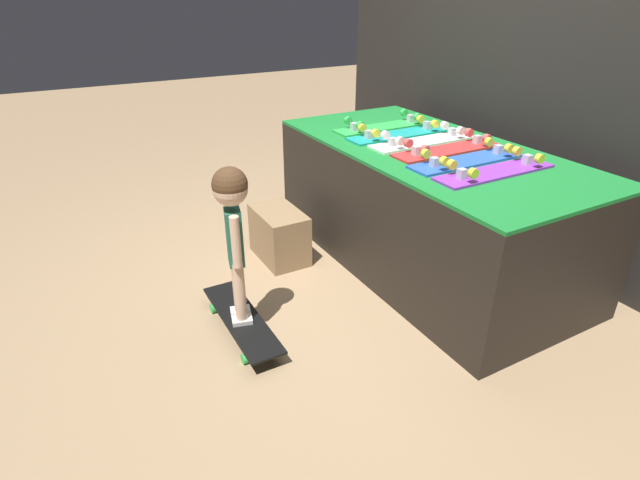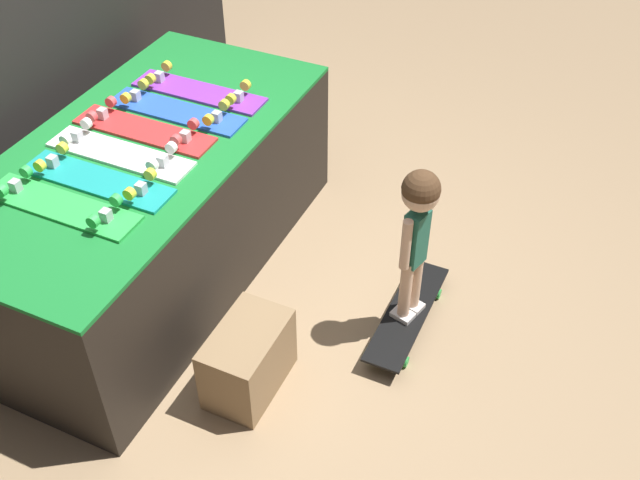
# 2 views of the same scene
# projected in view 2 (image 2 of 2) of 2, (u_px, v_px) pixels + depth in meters

# --- Properties ---
(ground_plane) EXTENTS (16.00, 16.00, 0.00)m
(ground_plane) POSITION_uv_depth(u_px,v_px,m) (257.00, 299.00, 3.86)
(ground_plane) COLOR #9E7F5B
(display_rack) EXTENTS (2.13, 1.04, 0.79)m
(display_rack) POSITION_uv_depth(u_px,v_px,m) (148.00, 209.00, 3.79)
(display_rack) COLOR black
(display_rack) RESTS_ON ground_plane
(skateboard_green_on_rack) EXTENTS (0.18, 0.72, 0.09)m
(skateboard_green_on_rack) POSITION_uv_depth(u_px,v_px,m) (61.00, 204.00, 3.16)
(skateboard_green_on_rack) COLOR green
(skateboard_green_on_rack) RESTS_ON display_rack
(skateboard_teal_on_rack) EXTENTS (0.18, 0.72, 0.09)m
(skateboard_teal_on_rack) POSITION_uv_depth(u_px,v_px,m) (97.00, 179.00, 3.30)
(skateboard_teal_on_rack) COLOR teal
(skateboard_teal_on_rack) RESTS_ON display_rack
(skateboard_white_on_rack) EXTENTS (0.18, 0.72, 0.09)m
(skateboard_white_on_rack) POSITION_uv_depth(u_px,v_px,m) (120.00, 152.00, 3.45)
(skateboard_white_on_rack) COLOR white
(skateboard_white_on_rack) RESTS_ON display_rack
(skateboard_red_on_rack) EXTENTS (0.18, 0.72, 0.09)m
(skateboard_red_on_rack) POSITION_uv_depth(u_px,v_px,m) (144.00, 129.00, 3.60)
(skateboard_red_on_rack) COLOR red
(skateboard_red_on_rack) RESTS_ON display_rack
(skateboard_blue_on_rack) EXTENTS (0.18, 0.72, 0.09)m
(skateboard_blue_on_rack) POSITION_uv_depth(u_px,v_px,m) (176.00, 110.00, 3.73)
(skateboard_blue_on_rack) COLOR blue
(skateboard_blue_on_rack) RESTS_ON display_rack
(skateboard_purple_on_rack) EXTENTS (0.18, 0.72, 0.09)m
(skateboard_purple_on_rack) POSITION_uv_depth(u_px,v_px,m) (199.00, 90.00, 3.87)
(skateboard_purple_on_rack) COLOR purple
(skateboard_purple_on_rack) RESTS_ON display_rack
(skateboard_on_floor) EXTENTS (0.75, 0.19, 0.09)m
(skateboard_on_floor) POSITION_uv_depth(u_px,v_px,m) (407.00, 314.00, 3.68)
(skateboard_on_floor) COLOR black
(skateboard_on_floor) RESTS_ON ground_plane
(child) EXTENTS (0.20, 0.17, 0.84)m
(child) POSITION_uv_depth(u_px,v_px,m) (418.00, 219.00, 3.28)
(child) COLOR silver
(child) RESTS_ON skateboard_on_floor
(storage_box) EXTENTS (0.44, 0.27, 0.35)m
(storage_box) POSITION_uv_depth(u_px,v_px,m) (248.00, 359.00, 3.34)
(storage_box) COLOR #8E704C
(storage_box) RESTS_ON ground_plane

